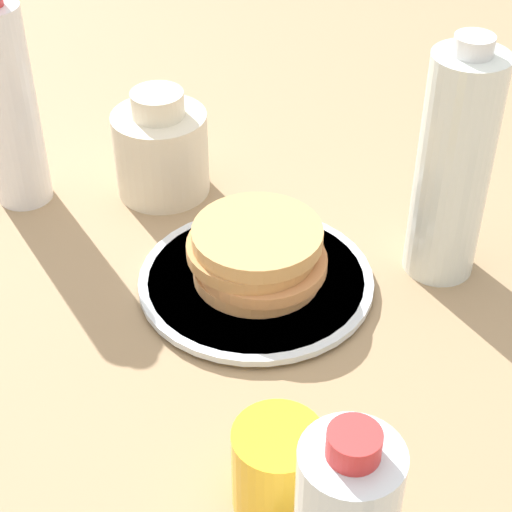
% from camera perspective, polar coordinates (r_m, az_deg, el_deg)
% --- Properties ---
extents(ground_plane, '(4.00, 4.00, 0.00)m').
position_cam_1_polar(ground_plane, '(0.88, -0.45, -2.18)').
color(ground_plane, '#9E7F5B').
extents(plate, '(0.24, 0.24, 0.01)m').
position_cam_1_polar(plate, '(0.88, 0.00, -1.68)').
color(plate, silver).
rests_on(plate, ground_plane).
extents(pancake_stack, '(0.14, 0.14, 0.06)m').
position_cam_1_polar(pancake_stack, '(0.86, 0.11, 0.16)').
color(pancake_stack, tan).
rests_on(pancake_stack, plate).
extents(juice_glass, '(0.07, 0.07, 0.08)m').
position_cam_1_polar(juice_glass, '(0.68, 1.43, -13.97)').
color(juice_glass, yellow).
rests_on(juice_glass, ground_plane).
extents(cream_jug, '(0.11, 0.11, 0.13)m').
position_cam_1_polar(cream_jug, '(1.00, -6.35, 7.08)').
color(cream_jug, beige).
rests_on(cream_jug, ground_plane).
extents(water_bottle_near, '(0.07, 0.07, 0.26)m').
position_cam_1_polar(water_bottle_near, '(0.86, 13.02, 5.78)').
color(water_bottle_near, silver).
rests_on(water_bottle_near, ground_plane).
extents(water_bottle_mid, '(0.06, 0.06, 0.25)m').
position_cam_1_polar(water_bottle_mid, '(0.99, -16.18, 9.56)').
color(water_bottle_mid, white).
rests_on(water_bottle_mid, ground_plane).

